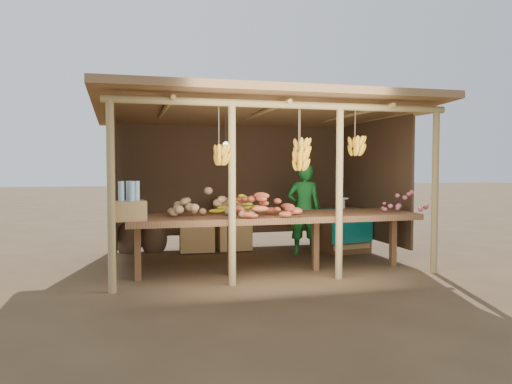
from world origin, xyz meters
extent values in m
plane|color=brown|center=(0.00, 0.00, 0.00)|extent=(60.00, 60.00, 0.00)
cylinder|color=tan|center=(-2.10, -1.50, 1.10)|extent=(0.09, 0.09, 2.20)
cylinder|color=tan|center=(2.10, -1.50, 1.10)|extent=(0.09, 0.09, 2.20)
cylinder|color=tan|center=(-2.10, 1.50, 1.10)|extent=(0.09, 0.09, 2.20)
cylinder|color=tan|center=(2.10, 1.50, 1.10)|extent=(0.09, 0.09, 2.20)
cylinder|color=tan|center=(-0.70, -1.50, 1.10)|extent=(0.09, 0.09, 2.20)
cylinder|color=tan|center=(0.70, -1.50, 1.10)|extent=(0.09, 0.09, 2.20)
cylinder|color=tan|center=(0.00, -1.50, 2.20)|extent=(4.40, 0.09, 0.09)
cylinder|color=tan|center=(0.00, 1.50, 2.20)|extent=(4.40, 0.09, 0.09)
cube|color=olive|center=(0.00, 0.00, 2.29)|extent=(4.70, 3.50, 0.28)
cube|color=#493422|center=(0.00, 1.48, 1.21)|extent=(4.20, 0.04, 1.98)
cube|color=#493422|center=(-2.08, 0.20, 1.21)|extent=(0.04, 2.40, 1.98)
cube|color=#493422|center=(2.08, 0.20, 1.21)|extent=(0.04, 2.40, 1.98)
cube|color=brown|center=(0.00, -0.95, 0.76)|extent=(3.90, 1.05, 0.08)
cube|color=brown|center=(-1.80, -0.95, 0.36)|extent=(0.08, 0.08, 0.72)
cube|color=brown|center=(-0.60, -0.95, 0.36)|extent=(0.08, 0.08, 0.72)
cube|color=brown|center=(0.60, -0.95, 0.36)|extent=(0.08, 0.08, 0.72)
cube|color=brown|center=(1.80, -0.95, 0.36)|extent=(0.08, 0.08, 0.72)
cylinder|color=navy|center=(-1.90, -0.59, 0.86)|extent=(0.37, 0.37, 0.13)
cube|color=#A17C48|center=(-1.90, -1.28, 0.92)|extent=(0.41, 0.34, 0.24)
imported|color=#176824|center=(0.87, 0.24, 0.74)|extent=(0.61, 0.47, 1.49)
cube|color=brown|center=(1.63, 0.34, 0.33)|extent=(0.79, 0.70, 0.65)
cube|color=#0B807D|center=(1.63, 0.34, 0.68)|extent=(0.88, 0.79, 0.07)
cube|color=#A17C48|center=(-0.16, 0.92, 0.25)|extent=(0.57, 0.46, 0.45)
cube|color=#A17C48|center=(-0.16, 0.92, 0.70)|extent=(0.57, 0.46, 0.45)
cube|color=#A17C48|center=(-0.78, 0.92, 0.25)|extent=(0.57, 0.46, 0.45)
ellipsoid|color=#493422|center=(-1.88, 1.20, 0.26)|extent=(0.45, 0.45, 0.61)
ellipsoid|color=#493422|center=(-1.47, 1.20, 0.26)|extent=(0.45, 0.45, 0.61)
camera|label=1|loc=(-1.97, -7.36, 1.45)|focal=35.00mm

